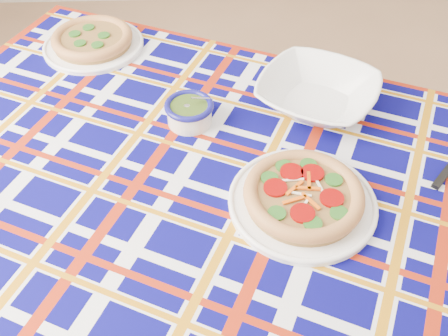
{
  "coord_description": "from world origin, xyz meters",
  "views": [
    {
      "loc": [
        -0.6,
        -0.85,
        1.44
      ],
      "look_at": [
        -0.57,
        -0.15,
        0.72
      ],
      "focal_mm": 40.0,
      "sensor_mm": 36.0,
      "label": 1
    }
  ],
  "objects_px": {
    "pesto_bowl": "(189,111)",
    "serving_bowl": "(317,93)",
    "main_focaccia_plate": "(303,195)",
    "dining_table": "(221,198)"
  },
  "relations": [
    {
      "from": "pesto_bowl",
      "to": "serving_bowl",
      "type": "xyz_separation_m",
      "value": [
        0.3,
        0.05,
        0.0
      ]
    },
    {
      "from": "main_focaccia_plate",
      "to": "pesto_bowl",
      "type": "relative_size",
      "value": 2.66
    },
    {
      "from": "pesto_bowl",
      "to": "serving_bowl",
      "type": "height_order",
      "value": "same"
    },
    {
      "from": "main_focaccia_plate",
      "to": "serving_bowl",
      "type": "bearing_deg",
      "value": 75.66
    },
    {
      "from": "dining_table",
      "to": "pesto_bowl",
      "type": "xyz_separation_m",
      "value": [
        -0.06,
        0.17,
        0.1
      ]
    },
    {
      "from": "pesto_bowl",
      "to": "main_focaccia_plate",
      "type": "bearing_deg",
      "value": -49.42
    },
    {
      "from": "dining_table",
      "to": "serving_bowl",
      "type": "xyz_separation_m",
      "value": [
        0.23,
        0.22,
        0.1
      ]
    },
    {
      "from": "dining_table",
      "to": "pesto_bowl",
      "type": "bearing_deg",
      "value": 135.57
    },
    {
      "from": "dining_table",
      "to": "main_focaccia_plate",
      "type": "xyz_separation_m",
      "value": [
        0.16,
        -0.09,
        0.1
      ]
    },
    {
      "from": "pesto_bowl",
      "to": "serving_bowl",
      "type": "distance_m",
      "value": 0.3
    }
  ]
}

